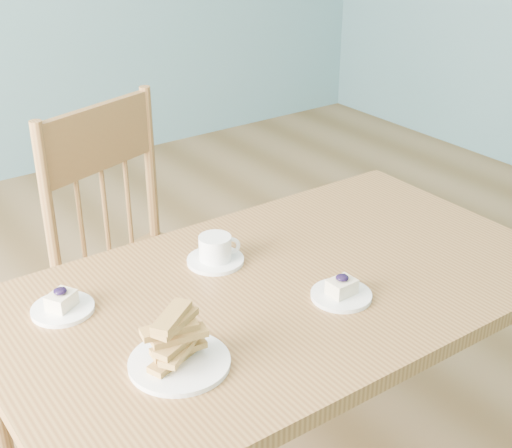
% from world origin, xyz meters
% --- Properties ---
extents(dining_table, '(1.34, 0.77, 0.71)m').
position_xyz_m(dining_table, '(-0.15, -0.23, 0.64)').
color(dining_table, olive).
rests_on(dining_table, ground).
extents(dining_chair, '(0.56, 0.54, 0.98)m').
position_xyz_m(dining_chair, '(-0.21, 0.37, 0.50)').
color(dining_chair, olive).
rests_on(dining_chair, ground).
extents(cheesecake_plate_near, '(0.14, 0.14, 0.06)m').
position_xyz_m(cheesecake_plate_near, '(-0.08, -0.35, 0.73)').
color(cheesecake_plate_near, white).
rests_on(cheesecake_plate_near, dining_table).
extents(cheesecake_plate_far, '(0.14, 0.14, 0.06)m').
position_xyz_m(cheesecake_plate_far, '(-0.61, -0.04, 0.73)').
color(cheesecake_plate_far, white).
rests_on(cheesecake_plate_far, dining_table).
extents(coffee_cup, '(0.14, 0.14, 0.07)m').
position_xyz_m(coffee_cup, '(-0.22, -0.05, 0.74)').
color(coffee_cup, white).
rests_on(coffee_cup, dining_table).
extents(biscotti_plate, '(0.20, 0.20, 0.12)m').
position_xyz_m(biscotti_plate, '(-0.50, -0.35, 0.75)').
color(biscotti_plate, white).
rests_on(biscotti_plate, dining_table).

